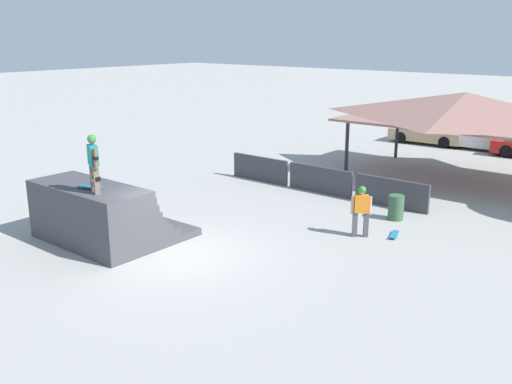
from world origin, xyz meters
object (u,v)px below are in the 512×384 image
(skateboard_on_ground, at_px, (394,235))
(parked_car_tan, at_px, (427,133))
(skater_on_deck, at_px, (93,160))
(bystander_walking, at_px, (361,207))
(skateboard_on_deck, at_px, (90,187))
(parked_car_white, at_px, (481,138))
(trash_bin, at_px, (396,207))

(skateboard_on_ground, height_order, parked_car_tan, parked_car_tan)
(skater_on_deck, height_order, skateboard_on_ground, skater_on_deck)
(bystander_walking, height_order, skateboard_on_ground, bystander_walking)
(bystander_walking, bearing_deg, skateboard_on_deck, 10.61)
(skateboard_on_deck, height_order, skateboard_on_ground, skateboard_on_deck)
(skater_on_deck, bearing_deg, parked_car_white, 103.18)
(bystander_walking, distance_m, skateboard_on_ground, 1.39)
(skater_on_deck, xyz_separation_m, bystander_walking, (5.10, 5.96, -1.79))
(skateboard_on_deck, distance_m, skateboard_on_ground, 9.28)
(skateboard_on_ground, relative_size, parked_car_white, 0.20)
(parked_car_tan, bearing_deg, skateboard_on_deck, -94.05)
(trash_bin, height_order, parked_car_tan, parked_car_tan)
(skateboard_on_deck, xyz_separation_m, trash_bin, (5.65, 8.08, -1.44))
(trash_bin, bearing_deg, skater_on_deck, -122.32)
(parked_car_white, bearing_deg, skater_on_deck, -101.06)
(skater_on_deck, bearing_deg, skateboard_on_ground, 69.72)
(skater_on_deck, relative_size, parked_car_tan, 0.39)
(bystander_walking, xyz_separation_m, trash_bin, (0.10, 2.26, -0.53))
(bystander_walking, relative_size, parked_car_white, 0.39)
(skateboard_on_ground, xyz_separation_m, parked_car_tan, (-5.60, 15.62, 0.54))
(parked_car_white, bearing_deg, parked_car_tan, -178.64)
(trash_bin, xyz_separation_m, parked_car_tan, (-4.87, 14.03, 0.18))
(skateboard_on_ground, bearing_deg, parked_car_white, 171.92)
(skater_on_deck, relative_size, trash_bin, 1.93)
(skateboard_on_ground, bearing_deg, trash_bin, -172.80)
(trash_bin, bearing_deg, parked_car_tan, 109.12)
(parked_car_tan, bearing_deg, parked_car_white, 2.05)
(skater_on_deck, distance_m, trash_bin, 10.00)
(skateboard_on_deck, relative_size, skateboard_on_ground, 0.96)
(skateboard_on_deck, height_order, parked_car_white, skateboard_on_deck)
(trash_bin, height_order, parked_car_white, parked_car_white)
(skater_on_deck, height_order, trash_bin, skater_on_deck)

